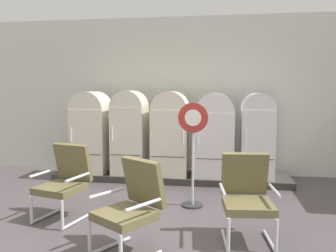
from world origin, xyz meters
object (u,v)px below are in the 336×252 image
(refrigerator_2, at_px, (170,131))
(refrigerator_4, at_px, (257,133))
(refrigerator_1, at_px, (130,130))
(armchair_right, at_px, (247,194))
(refrigerator_3, at_px, (215,133))
(armchair_left, at_px, (65,179))
(refrigerator_0, at_px, (92,129))
(sign_stand, at_px, (193,157))
(armchair_center, at_px, (132,203))

(refrigerator_2, xyz_separation_m, refrigerator_4, (1.59, 0.01, -0.01))
(refrigerator_1, xyz_separation_m, armchair_right, (2.03, -2.43, -0.43))
(refrigerator_3, xyz_separation_m, armchair_left, (-1.96, -2.09, -0.41))
(refrigerator_4, bearing_deg, refrigerator_0, 179.89)
(armchair_left, distance_m, armchair_right, 2.39)
(refrigerator_1, relative_size, sign_stand, 1.03)
(refrigerator_2, xyz_separation_m, armchair_left, (-1.13, -2.12, -0.43))
(refrigerator_2, bearing_deg, armchair_right, -62.99)
(refrigerator_3, height_order, armchair_left, refrigerator_3)
(refrigerator_0, height_order, refrigerator_3, refrigerator_0)
(refrigerator_1, bearing_deg, armchair_left, -99.19)
(refrigerator_2, xyz_separation_m, armchair_right, (1.24, -2.44, -0.43))
(refrigerator_4, distance_m, armchair_left, 3.48)
(refrigerator_1, bearing_deg, refrigerator_3, -0.50)
(refrigerator_1, xyz_separation_m, armchair_left, (-0.34, -2.11, -0.43))
(refrigerator_1, relative_size, armchair_center, 1.60)
(sign_stand, bearing_deg, refrigerator_2, 110.93)
(armchair_left, xyz_separation_m, armchair_center, (1.14, -0.84, 0.00))
(armchair_right, bearing_deg, refrigerator_2, 117.01)
(refrigerator_3, relative_size, sign_stand, 1.00)
(refrigerator_3, distance_m, armchair_left, 2.90)
(refrigerator_0, height_order, armchair_right, refrigerator_0)
(armchair_left, relative_size, armchair_right, 1.00)
(refrigerator_2, bearing_deg, armchair_center, -89.72)
(refrigerator_3, distance_m, armchair_center, 3.07)
(refrigerator_0, distance_m, armchair_right, 3.75)
(refrigerator_0, height_order, refrigerator_4, refrigerator_0)
(refrigerator_2, bearing_deg, sign_stand, -69.07)
(refrigerator_0, height_order, refrigerator_2, refrigerator_2)
(refrigerator_3, height_order, armchair_center, refrigerator_3)
(refrigerator_2, height_order, armchair_right, refrigerator_2)
(refrigerator_0, distance_m, refrigerator_2, 1.57)
(refrigerator_1, distance_m, armchair_center, 3.08)
(armchair_center, bearing_deg, refrigerator_4, 61.93)
(armchair_right, bearing_deg, refrigerator_4, 81.81)
(refrigerator_4, relative_size, armchair_left, 1.56)
(refrigerator_2, relative_size, armchair_left, 1.59)
(armchair_left, distance_m, armchair_center, 1.42)
(refrigerator_4, bearing_deg, refrigerator_2, -179.67)
(refrigerator_2, xyz_separation_m, sign_stand, (0.54, -1.40, -0.21))
(refrigerator_0, distance_m, refrigerator_3, 2.40)
(refrigerator_1, xyz_separation_m, refrigerator_3, (1.62, -0.01, -0.03))
(refrigerator_4, distance_m, sign_stand, 1.78)
(armchair_left, relative_size, sign_stand, 0.65)
(armchair_right, bearing_deg, refrigerator_3, 99.72)
(sign_stand, bearing_deg, armchair_center, -108.59)
(refrigerator_0, xyz_separation_m, armchair_left, (0.44, -2.13, -0.42))
(armchair_left, height_order, armchair_center, same)
(refrigerator_0, bearing_deg, refrigerator_2, -0.56)
(refrigerator_4, relative_size, armchair_center, 1.56)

